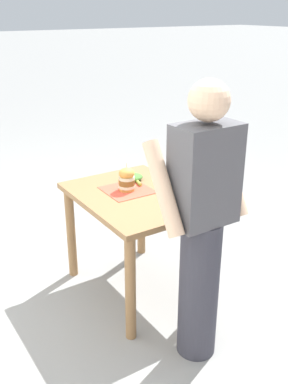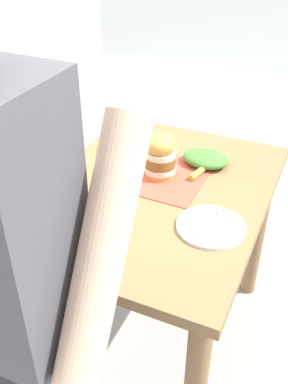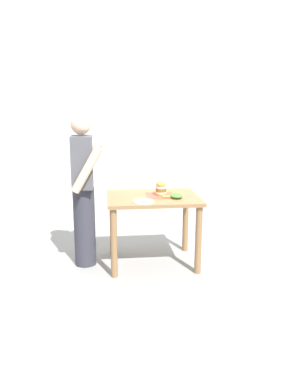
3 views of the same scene
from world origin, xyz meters
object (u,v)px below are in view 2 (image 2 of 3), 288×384
Objects in this scene: patio_table at (155,221)px; side_plate_with_forks at (211,227)px; side_salad at (206,159)px; diner_across_table at (4,323)px; pickle_spear at (197,173)px; sandwich at (160,155)px.

side_plate_with_forks is at bearing 151.74° from patio_table.
side_plate_with_forks is 1.22× the size of side_salad.
pickle_spear is at bearing -99.41° from diner_across_table.
patio_table is 0.80m from diner_across_table.
side_plate_with_forks is (-0.27, 0.23, -0.08)m from sandwich.
sandwich is 0.86m from diner_across_table.
diner_across_table reaches higher than pickle_spear.
sandwich is 0.16m from pickle_spear.
sandwich is 0.36m from side_plate_with_forks.
pickle_spear is at bearing 90.19° from side_salad.
side_plate_with_forks is 0.13× the size of diner_across_table.
side_salad is at bearing -131.47° from sandwich.
side_salad is at bearing -114.23° from patio_table.
pickle_spear is 0.10m from side_salad.
side_plate_with_forks reaches higher than patio_table.
pickle_spear is 0.51× the size of side_salad.
diner_across_table reaches higher than side_salad.
diner_across_table reaches higher than side_plate_with_forks.
patio_table is at bearing -93.09° from diner_across_table.
side_plate_with_forks is 0.40m from side_salad.
side_salad is 0.11× the size of diner_across_table.
side_salad is at bearing -89.81° from pickle_spear.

